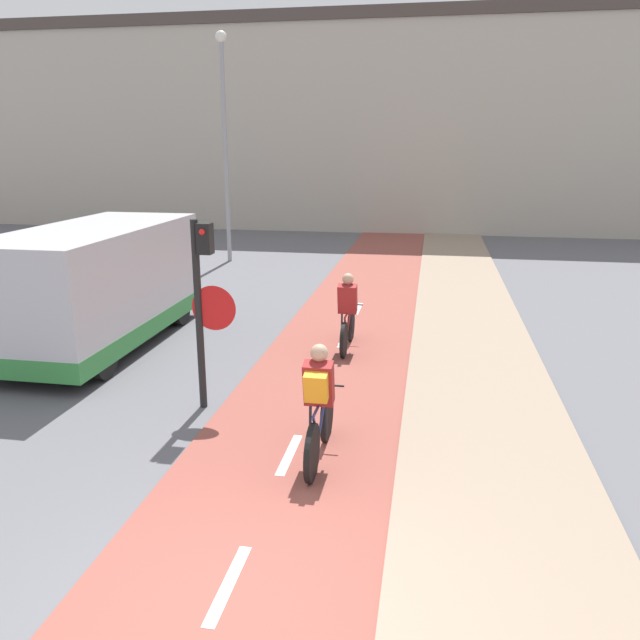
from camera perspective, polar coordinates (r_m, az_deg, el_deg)
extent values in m
plane|color=#5B5B60|center=(5.87, -10.06, -25.86)|extent=(120.00, 120.00, 0.00)
cube|color=brown|center=(5.87, -10.07, -25.79)|extent=(2.75, 60.00, 0.02)
cube|color=white|center=(6.22, -8.38, -22.77)|extent=(0.12, 1.10, 0.00)
cube|color=white|center=(8.23, -2.81, -12.17)|extent=(0.12, 1.10, 0.00)
cube|color=white|center=(10.46, 0.25, -5.84)|extent=(0.12, 1.10, 0.00)
cube|color=white|center=(12.79, 2.18, -1.76)|extent=(0.12, 1.10, 0.00)
cube|color=white|center=(15.17, 3.50, 1.05)|extent=(0.12, 1.10, 0.00)
cube|color=#B2A899|center=(30.64, 7.33, 16.74)|extent=(60.00, 5.00, 8.88)
cube|color=#473D38|center=(31.08, 7.66, 25.41)|extent=(60.00, 5.20, 0.50)
cylinder|color=black|center=(9.34, -11.01, 0.29)|extent=(0.11, 0.11, 2.86)
cube|color=black|center=(9.05, -10.47, 7.33)|extent=(0.20, 0.20, 0.44)
sphere|color=red|center=(8.94, -10.75, 7.92)|extent=(0.09, 0.09, 0.09)
cone|color=red|center=(9.22, -9.70, 1.07)|extent=(0.67, 0.01, 0.67)
cone|color=silver|center=(9.23, -9.69, 1.08)|extent=(0.60, 0.02, 0.60)
cylinder|color=gray|center=(21.41, -8.61, 14.63)|extent=(0.14, 0.14, 7.01)
sphere|color=silver|center=(21.65, -9.04, 24.23)|extent=(0.36, 0.36, 0.36)
cylinder|color=black|center=(7.55, -0.75, -12.06)|extent=(0.07, 0.71, 0.71)
cylinder|color=black|center=(8.49, 0.63, -8.72)|extent=(0.07, 0.71, 0.71)
cylinder|color=navy|center=(8.12, 0.24, -8.49)|extent=(0.04, 0.68, 0.44)
cylinder|color=navy|center=(7.67, -0.40, -9.88)|extent=(0.04, 0.36, 0.46)
cylinder|color=navy|center=(7.88, 0.04, -7.51)|extent=(0.04, 1.00, 0.07)
cylinder|color=navy|center=(7.73, -0.46, -11.42)|extent=(0.04, 0.41, 0.05)
cylinder|color=black|center=(8.32, 0.64, -5.97)|extent=(0.46, 0.03, 0.03)
cube|color=maroon|center=(7.66, -0.12, -5.81)|extent=(0.36, 0.31, 0.59)
sphere|color=tan|center=(7.57, -0.06, -3.03)|extent=(0.22, 0.22, 0.22)
cylinder|color=#232328|center=(7.82, -0.89, -8.93)|extent=(0.04, 0.07, 0.45)
cylinder|color=#232328|center=(7.79, 0.57, -9.04)|extent=(0.04, 0.07, 0.45)
cube|color=orange|center=(7.49, -0.36, -6.17)|extent=(0.28, 0.23, 0.39)
cylinder|color=black|center=(11.68, 2.19, -1.85)|extent=(0.07, 0.68, 0.68)
cylinder|color=black|center=(12.68, 2.86, -0.42)|extent=(0.07, 0.68, 0.68)
cylinder|color=maroon|center=(12.32, 2.67, -0.05)|extent=(0.04, 0.67, 0.42)
cylinder|color=maroon|center=(11.85, 2.37, -0.60)|extent=(0.04, 0.35, 0.45)
cylinder|color=maroon|center=(12.11, 2.59, 0.72)|extent=(0.04, 0.98, 0.07)
cylinder|color=maroon|center=(11.87, 2.33, -1.60)|extent=(0.04, 0.40, 0.05)
cylinder|color=black|center=(12.57, 2.89, 1.43)|extent=(0.46, 0.03, 0.03)
cube|color=maroon|center=(11.93, 2.53, 1.95)|extent=(0.36, 0.31, 0.59)
sphere|color=tan|center=(11.88, 2.58, 3.77)|extent=(0.22, 0.22, 0.22)
cylinder|color=#232328|center=(12.02, 2.01, -0.12)|extent=(0.04, 0.07, 0.43)
cylinder|color=#232328|center=(11.99, 2.96, -0.16)|extent=(0.04, 0.07, 0.43)
cube|color=#B7B7BC|center=(12.87, -19.76, 3.32)|extent=(2.15, 5.22, 2.12)
cube|color=#33843D|center=(13.07, -19.41, -0.44)|extent=(2.16, 5.23, 0.36)
cube|color=black|center=(15.06, -15.07, 6.85)|extent=(1.94, 0.04, 0.70)
cylinder|color=black|center=(14.98, -19.50, 1.26)|extent=(0.18, 0.70, 0.70)
cylinder|color=black|center=(14.14, -12.63, 0.96)|extent=(0.18, 0.70, 0.70)
cylinder|color=black|center=(12.28, -27.16, -2.71)|extent=(0.18, 0.70, 0.70)
cylinder|color=black|center=(11.23, -19.22, -3.44)|extent=(0.18, 0.70, 0.70)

